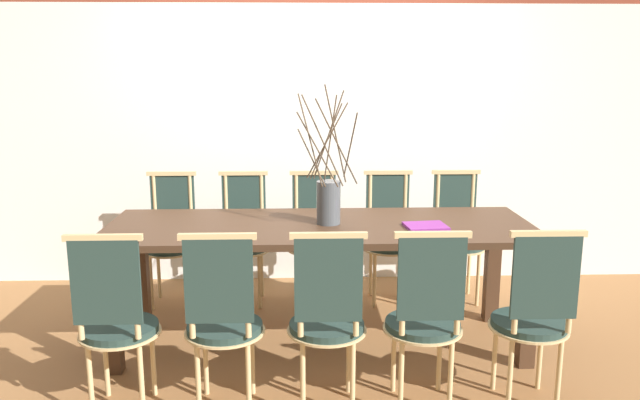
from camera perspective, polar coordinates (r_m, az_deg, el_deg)
ground_plane at (r=4.03m, az=-0.00°, el=-12.96°), size 16.00×16.00×0.00m
wall_rear at (r=4.95m, az=-0.50°, el=10.81°), size 12.00×0.06×3.20m
dining_table at (r=3.80m, az=-0.00°, el=-3.70°), size 2.57×0.89×0.77m
chair_near_leftend at (r=3.24m, az=-18.15°, el=-10.28°), size 0.40×0.40×0.96m
chair_near_left at (r=3.14m, az=-8.85°, el=-10.56°), size 0.40×0.40×0.96m
chair_near_center at (r=3.12m, az=0.67°, el=-10.56°), size 0.40×0.40×0.96m
chair_near_right at (r=3.18m, az=9.58°, el=-10.31°), size 0.40×0.40×0.96m
chair_near_rightend at (r=3.32m, az=18.93°, el=-9.78°), size 0.40×0.40×0.96m
chair_far_leftend at (r=4.68m, az=-13.44°, el=-3.16°), size 0.40×0.40×0.96m
chair_far_left at (r=4.61m, az=-7.02°, el=-3.17°), size 0.40×0.40×0.96m
chair_far_center at (r=4.59m, az=-0.51°, el=-3.13°), size 0.40×0.40×0.96m
chair_far_right at (r=4.64m, az=6.32°, el=-3.06°), size 0.40×0.40×0.96m
chair_far_rightend at (r=4.73m, az=12.43°, el=-2.95°), size 0.40×0.40×0.96m
vase_centerpiece at (r=3.75m, az=0.78°, el=0.12°), size 0.36×0.35×0.84m
book_stack at (r=3.74m, az=9.64°, el=-2.38°), size 0.26×0.22×0.02m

